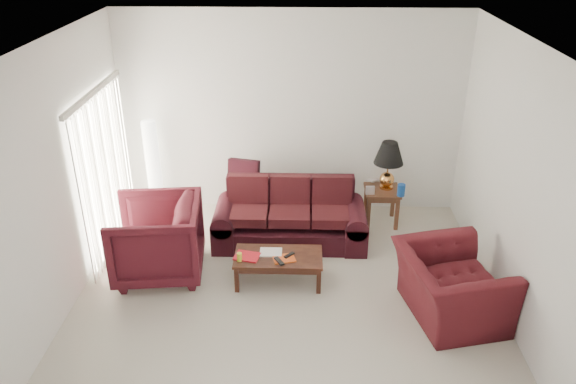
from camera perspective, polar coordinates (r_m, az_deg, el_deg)
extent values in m
plane|color=#BCB6A1|center=(6.75, -0.21, -11.27)|extent=(5.00, 5.00, 0.00)
cube|color=silver|center=(7.75, -18.10, 1.91)|extent=(0.10, 2.00, 2.16)
cube|color=black|center=(8.22, -4.52, 1.75)|extent=(0.49, 0.32, 0.47)
cube|color=silver|center=(8.04, 8.35, 0.17)|extent=(0.13, 0.05, 0.12)
cylinder|color=#184CA0|center=(8.07, 11.43, 0.20)|extent=(0.12, 0.12, 0.17)
cube|color=silver|center=(8.31, 8.60, 1.21)|extent=(0.20, 0.21, 0.05)
imported|color=#3A0D14|center=(7.19, -13.17, -4.69)|extent=(1.20, 1.17, 0.99)
imported|color=#410F14|center=(6.62, 16.20, -9.16)|extent=(1.29, 1.40, 0.78)
cube|color=#B5121B|center=(6.89, -4.18, -6.53)|extent=(0.34, 0.29, 0.02)
cube|color=silver|center=(6.96, -1.75, -6.13)|extent=(0.27, 0.20, 0.02)
cube|color=#C44617|center=(6.83, -0.41, -6.78)|extent=(0.30, 0.26, 0.01)
cube|color=black|center=(6.75, -0.90, -7.03)|extent=(0.14, 0.18, 0.02)
cube|color=black|center=(6.86, 0.13, -6.41)|extent=(0.13, 0.14, 0.02)
cylinder|color=gold|center=(6.80, -4.96, -6.59)|extent=(0.07, 0.07, 0.11)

